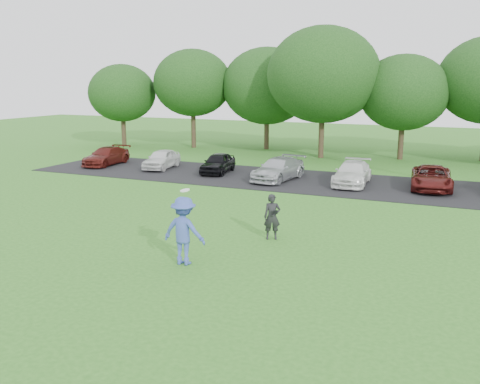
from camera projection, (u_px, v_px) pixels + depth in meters
name	position (u px, v px, depth m)	size (l,w,h in m)	color
ground	(193.00, 257.00, 15.97)	(100.00, 100.00, 0.00)	#2E6D1F
parking_lot	(314.00, 182.00, 27.61)	(32.00, 6.50, 0.03)	black
frisbee_player	(184.00, 231.00, 15.16)	(1.29, 0.76, 2.24)	#3E54B1
camera_bystander	(272.00, 217.00, 17.58)	(0.65, 0.55, 1.51)	black
parked_cars	(345.00, 172.00, 26.96)	(28.44, 4.96, 1.23)	#551712
tree_row	(380.00, 84.00, 34.74)	(42.39, 9.85, 8.64)	#38281C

